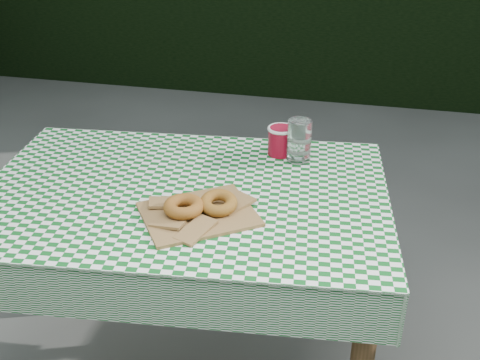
{
  "coord_description": "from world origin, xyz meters",
  "views": [
    {
      "loc": [
        0.38,
        -1.37,
        1.57
      ],
      "look_at": [
        0.05,
        0.04,
        0.79
      ],
      "focal_mm": 43.33,
      "sensor_mm": 36.0,
      "label": 1
    }
  ],
  "objects_px": {
    "table": "(189,295)",
    "drinking_glass": "(299,141)",
    "paper_bag": "(199,213)",
    "coffee_mug": "(281,141)"
  },
  "relations": [
    {
      "from": "table",
      "to": "drinking_glass",
      "type": "xyz_separation_m",
      "value": [
        0.29,
        0.27,
        0.45
      ]
    },
    {
      "from": "paper_bag",
      "to": "drinking_glass",
      "type": "relative_size",
      "value": 2.12
    },
    {
      "from": "table",
      "to": "paper_bag",
      "type": "relative_size",
      "value": 4.0
    },
    {
      "from": "table",
      "to": "coffee_mug",
      "type": "bearing_deg",
      "value": 46.58
    },
    {
      "from": "coffee_mug",
      "to": "drinking_glass",
      "type": "xyz_separation_m",
      "value": [
        0.06,
        -0.03,
        0.02
      ]
    },
    {
      "from": "table",
      "to": "drinking_glass",
      "type": "relative_size",
      "value": 8.49
    },
    {
      "from": "coffee_mug",
      "to": "table",
      "type": "bearing_deg",
      "value": -119.36
    },
    {
      "from": "drinking_glass",
      "to": "paper_bag",
      "type": "bearing_deg",
      "value": -118.44
    },
    {
      "from": "table",
      "to": "coffee_mug",
      "type": "distance_m",
      "value": 0.57
    },
    {
      "from": "coffee_mug",
      "to": "paper_bag",
      "type": "bearing_deg",
      "value": -101.28
    }
  ]
}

